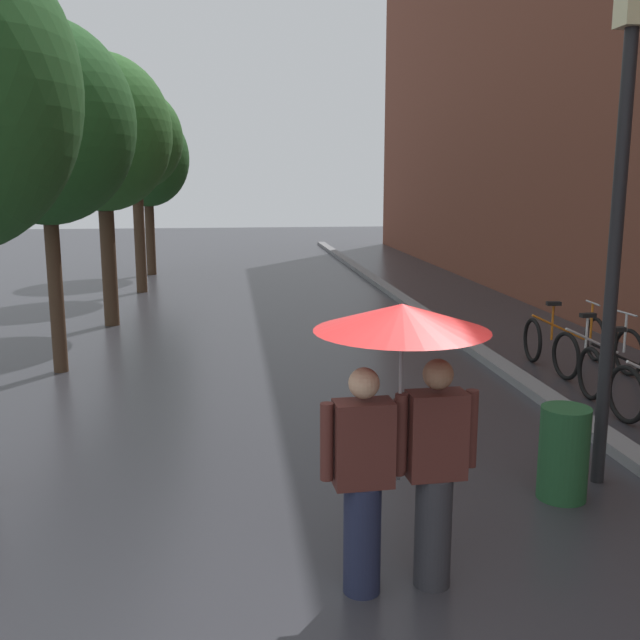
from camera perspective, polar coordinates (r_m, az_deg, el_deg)
kerb_strip at (r=14.71m, az=8.90°, el=0.02°), size 0.30×36.00×0.12m
street_tree_1 at (r=11.24m, az=-20.92°, el=14.29°), size 2.55×2.55×5.07m
street_tree_2 at (r=14.66m, az=-16.81°, el=13.86°), size 2.64×2.64×5.17m
street_tree_3 at (r=18.90m, az=-14.36°, el=13.56°), size 2.34×2.34×5.07m
street_tree_4 at (r=22.40m, az=-13.48°, el=12.25°), size 2.47×2.47×4.87m
parked_bicycle_2 at (r=10.31m, az=23.09°, el=-3.67°), size 1.10×0.73×0.96m
parked_bicycle_3 at (r=11.21m, az=21.03°, el=-2.39°), size 1.15×0.81×0.96m
parked_bicycle_4 at (r=12.03m, az=18.66°, el=-1.35°), size 1.11×0.75×0.96m
couple_under_umbrella at (r=4.92m, az=6.37°, el=-6.17°), size 1.18×1.18×2.03m
street_lamp_post at (r=7.01m, az=22.41°, el=8.09°), size 0.24×0.24×4.42m
litter_bin at (r=6.93m, az=18.64°, el=-9.91°), size 0.44×0.44×0.85m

